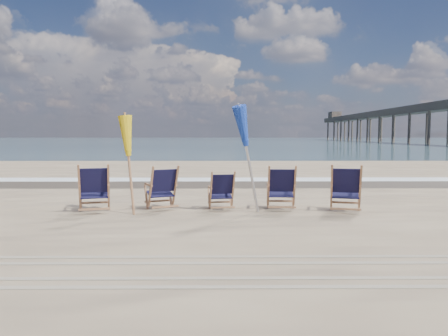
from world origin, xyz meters
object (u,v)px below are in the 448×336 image
object	(u,v)px
beach_chair_3	(295,188)
beach_chair_4	(360,189)
beach_chair_1	(176,187)
umbrella_blue	(250,129)
beach_chair_2	(233,190)
umbrella_yellow	(129,141)
beach_chair_0	(109,188)
fishing_pier	(423,119)

from	to	relation	value
beach_chair_3	beach_chair_4	size ratio (longest dim) A/B	0.96
beach_chair_1	umbrella_blue	world-z (taller)	umbrella_blue
beach_chair_2	beach_chair_4	size ratio (longest dim) A/B	0.84
beach_chair_3	umbrella_yellow	world-z (taller)	umbrella_yellow
beach_chair_1	beach_chair_2	world-z (taller)	beach_chair_1
beach_chair_0	beach_chair_4	size ratio (longest dim) A/B	1.01
umbrella_blue	fishing_pier	xyz separation A→B (m)	(37.47, 72.86, 2.84)
beach_chair_2	beach_chair_3	xyz separation A→B (m)	(1.35, -0.10, 0.06)
beach_chair_2	fishing_pier	size ratio (longest dim) A/B	0.01
beach_chair_3	umbrella_yellow	distance (m)	3.72
beach_chair_4	umbrella_blue	bearing A→B (deg)	13.53
fishing_pier	umbrella_blue	bearing A→B (deg)	-117.21
beach_chair_2	umbrella_blue	world-z (taller)	umbrella_blue
fishing_pier	beach_chair_1	bearing A→B (deg)	-118.39
beach_chair_0	beach_chair_3	world-z (taller)	beach_chair_0
umbrella_blue	fishing_pier	world-z (taller)	fishing_pier
beach_chair_1	fishing_pier	world-z (taller)	fishing_pier
beach_chair_3	fishing_pier	xyz separation A→B (m)	(36.44, 72.55, 4.14)
umbrella_yellow	umbrella_blue	xyz separation A→B (m)	(2.54, 0.03, 0.25)
beach_chair_3	beach_chair_4	xyz separation A→B (m)	(1.35, -0.33, 0.02)
beach_chair_4	umbrella_yellow	distance (m)	5.01
beach_chair_0	umbrella_blue	size ratio (longest dim) A/B	0.46
beach_chair_1	beach_chair_4	world-z (taller)	beach_chair_4
beach_chair_0	beach_chair_3	distance (m)	4.07
beach_chair_4	umbrella_blue	xyz separation A→B (m)	(-2.37, 0.02, 1.28)
beach_chair_1	beach_chair_2	bearing A→B (deg)	150.50
fishing_pier	beach_chair_0	bearing A→B (deg)	-119.12
umbrella_yellow	beach_chair_4	bearing A→B (deg)	0.21
beach_chair_2	beach_chair_3	bearing A→B (deg)	166.97
umbrella_yellow	beach_chair_1	bearing A→B (deg)	31.54
beach_chair_0	beach_chair_3	size ratio (longest dim) A/B	1.05
beach_chair_2	fishing_pier	bearing A→B (deg)	-126.51
beach_chair_3	beach_chair_0	bearing A→B (deg)	5.76
beach_chair_1	umbrella_blue	bearing A→B (deg)	137.66
beach_chair_0	umbrella_yellow	distance (m)	1.15
beach_chair_2	beach_chair_3	size ratio (longest dim) A/B	0.87
umbrella_yellow	fishing_pier	distance (m)	83.21
beach_chair_1	beach_chair_2	distance (m)	1.30
umbrella_yellow	fishing_pier	world-z (taller)	fishing_pier
beach_chair_1	fishing_pier	xyz separation A→B (m)	(39.09, 72.34, 4.14)
beach_chair_3	fishing_pier	size ratio (longest dim) A/B	0.01
beach_chair_2	beach_chair_0	bearing A→B (deg)	-3.66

